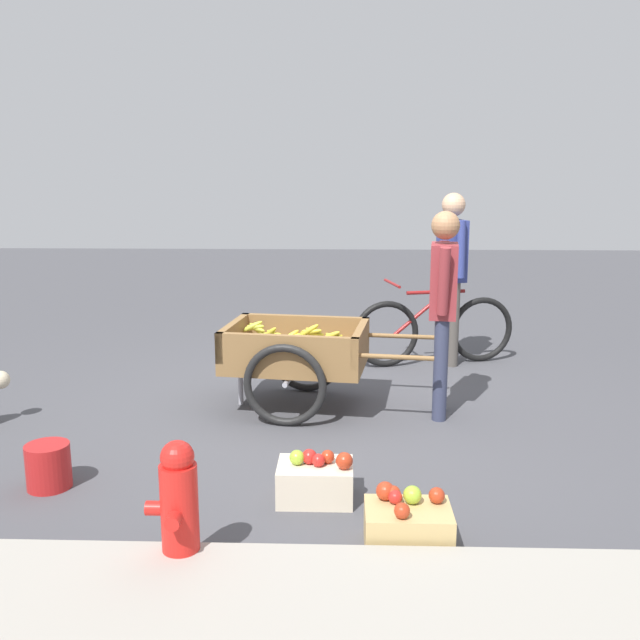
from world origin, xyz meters
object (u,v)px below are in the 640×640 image
object	(u,v)px
bicycle	(434,330)
apple_crate	(407,525)
cyclist_person	(451,262)
plastic_bucket	(48,466)
fire_hydrant	(179,508)
fruit_cart	(297,356)
mixed_fruit_crate	(316,480)
vendor_person	(443,296)

from	to	relation	value
bicycle	apple_crate	bearing A→B (deg)	80.82
cyclist_person	apple_crate	xyz separation A→B (m)	(0.72, 3.59, -0.89)
plastic_bucket	fire_hydrant	bearing A→B (deg)	138.40
fruit_cart	plastic_bucket	xyz separation A→B (m)	(1.42, 1.54, -0.30)
plastic_bucket	mixed_fruit_crate	world-z (taller)	mixed_fruit_crate
bicycle	apple_crate	distance (m)	3.61
bicycle	cyclist_person	world-z (taller)	cyclist_person
mixed_fruit_crate	cyclist_person	bearing A→B (deg)	-111.57
plastic_bucket	apple_crate	bearing A→B (deg)	163.27
fruit_cart	fire_hydrant	xyz separation A→B (m)	(0.40, 2.44, -0.10)
fire_hydrant	plastic_bucket	bearing A→B (deg)	-41.60
bicycle	fire_hydrant	world-z (taller)	bicycle
fire_hydrant	plastic_bucket	world-z (taller)	fire_hydrant
fruit_cart	mixed_fruit_crate	distance (m)	1.70
cyclist_person	fire_hydrant	distance (m)	4.32
bicycle	plastic_bucket	bearing A→B (deg)	47.24
fruit_cart	vendor_person	bearing A→B (deg)	172.51
fruit_cart	vendor_person	world-z (taller)	vendor_person
cyclist_person	fruit_cart	bearing A→B (deg)	44.71
bicycle	fire_hydrant	distance (m)	4.17
fruit_cart	bicycle	xyz separation A→B (m)	(-1.28, -1.37, -0.09)
vendor_person	fire_hydrant	distance (m)	2.83
vendor_person	plastic_bucket	distance (m)	3.02
fruit_cart	vendor_person	size ratio (longest dim) A/B	1.08
apple_crate	fire_hydrant	bearing A→B (deg)	13.37
fruit_cart	apple_crate	bearing A→B (deg)	107.91
cyclist_person	mixed_fruit_crate	xyz separation A→B (m)	(1.21, 3.06, -0.89)
vendor_person	fruit_cart	bearing A→B (deg)	-7.49
fruit_cart	apple_crate	xyz separation A→B (m)	(-0.70, 2.18, -0.31)
plastic_bucket	fruit_cart	bearing A→B (deg)	-132.64
bicycle	apple_crate	xyz separation A→B (m)	(0.57, 3.55, -0.23)
apple_crate	mixed_fruit_crate	bearing A→B (deg)	-47.07
bicycle	cyclist_person	distance (m)	0.68
bicycle	apple_crate	world-z (taller)	bicycle
mixed_fruit_crate	fire_hydrant	bearing A→B (deg)	51.93
mixed_fruit_crate	bicycle	bearing A→B (deg)	-109.35
fruit_cart	plastic_bucket	world-z (taller)	fruit_cart
fruit_cart	mixed_fruit_crate	world-z (taller)	fruit_cart
fruit_cart	bicycle	world-z (taller)	bicycle
bicycle	cyclist_person	size ratio (longest dim) A/B	0.96
cyclist_person	apple_crate	world-z (taller)	cyclist_person
cyclist_person	plastic_bucket	xyz separation A→B (m)	(2.84, 2.95, -0.88)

